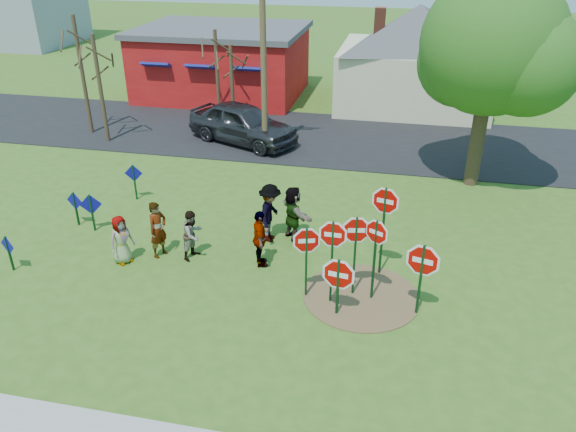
% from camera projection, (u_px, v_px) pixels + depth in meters
% --- Properties ---
extents(ground, '(120.00, 120.00, 0.00)m').
position_uv_depth(ground, '(216.00, 259.00, 17.09)').
color(ground, '#375F1B').
rests_on(ground, ground).
extents(road, '(120.00, 7.50, 0.04)m').
position_uv_depth(road, '(292.00, 136.00, 27.07)').
color(road, black).
rests_on(road, ground).
extents(dirt_patch, '(3.20, 3.20, 0.03)m').
position_uv_depth(dirt_patch, '(361.00, 296.00, 15.39)').
color(dirt_patch, brown).
rests_on(dirt_patch, ground).
extents(red_building, '(9.40, 7.69, 3.90)m').
position_uv_depth(red_building, '(223.00, 61.00, 32.82)').
color(red_building, '#A01010').
rests_on(red_building, ground).
extents(cream_house, '(9.40, 9.40, 6.50)m').
position_uv_depth(cream_house, '(416.00, 52.00, 30.35)').
color(cream_house, beige).
rests_on(cream_house, ground).
extents(stop_sign_a, '(0.97, 0.30, 2.24)m').
position_uv_depth(stop_sign_a, '(306.00, 247.00, 14.73)').
color(stop_sign_a, '#0F3719').
rests_on(stop_sign_a, ground).
extents(stop_sign_b, '(1.01, 0.22, 2.52)m').
position_uv_depth(stop_sign_b, '(356.00, 237.00, 14.69)').
color(stop_sign_b, '#0F3719').
rests_on(stop_sign_b, ground).
extents(stop_sign_c, '(0.81, 0.46, 2.53)m').
position_uv_depth(stop_sign_c, '(376.00, 242.00, 14.50)').
color(stop_sign_c, '#0F3719').
rests_on(stop_sign_c, ground).
extents(stop_sign_d, '(1.03, 0.29, 2.89)m').
position_uv_depth(stop_sign_d, '(385.00, 209.00, 15.45)').
color(stop_sign_d, '#0F3719').
rests_on(stop_sign_d, ground).
extents(stop_sign_e, '(1.16, 0.19, 1.81)m').
position_uv_depth(stop_sign_e, '(338.00, 277.00, 14.19)').
color(stop_sign_e, '#0F3719').
rests_on(stop_sign_e, ground).
extents(stop_sign_f, '(1.15, 0.31, 2.21)m').
position_uv_depth(stop_sign_f, '(422.00, 264.00, 14.04)').
color(stop_sign_f, '#0F3719').
rests_on(stop_sign_f, ground).
extents(stop_sign_g, '(1.00, 0.07, 2.58)m').
position_uv_depth(stop_sign_g, '(333.00, 244.00, 14.36)').
color(stop_sign_g, '#0F3719').
rests_on(stop_sign_g, ground).
extents(blue_diamond_a, '(0.57, 0.24, 1.15)m').
position_uv_depth(blue_diamond_a, '(8.00, 249.00, 16.25)').
color(blue_diamond_a, '#0F3719').
rests_on(blue_diamond_a, ground).
extents(blue_diamond_b, '(0.64, 0.15, 1.23)m').
position_uv_depth(blue_diamond_b, '(75.00, 205.00, 18.72)').
color(blue_diamond_b, '#0F3719').
rests_on(blue_diamond_b, ground).
extents(blue_diamond_c, '(0.70, 0.25, 1.33)m').
position_uv_depth(blue_diamond_c, '(91.00, 209.00, 18.35)').
color(blue_diamond_c, '#0F3719').
rests_on(blue_diamond_c, ground).
extents(blue_diamond_d, '(0.65, 0.14, 1.37)m').
position_uv_depth(blue_diamond_d, '(134.00, 178.00, 20.47)').
color(blue_diamond_d, '#0F3719').
rests_on(blue_diamond_d, ground).
extents(person_a, '(0.80, 0.89, 1.53)m').
position_uv_depth(person_a, '(121.00, 240.00, 16.63)').
color(person_a, '#3F4890').
rests_on(person_a, ground).
extents(person_b, '(0.65, 0.77, 1.79)m').
position_uv_depth(person_b, '(158.00, 229.00, 16.92)').
color(person_b, '#22807B').
rests_on(person_b, ground).
extents(person_c, '(0.81, 0.91, 1.56)m').
position_uv_depth(person_c, '(193.00, 234.00, 16.89)').
color(person_c, brown).
rests_on(person_c, ground).
extents(person_d, '(0.76, 1.27, 1.93)m').
position_uv_depth(person_d, '(270.00, 213.00, 17.73)').
color(person_d, '#302F34').
rests_on(person_d, ground).
extents(person_e, '(0.76, 1.13, 1.79)m').
position_uv_depth(person_e, '(260.00, 239.00, 16.41)').
color(person_e, '#4D2F62').
rests_on(person_e, ground).
extents(person_f, '(1.48, 1.65, 1.82)m').
position_uv_depth(person_f, '(293.00, 213.00, 17.85)').
color(person_f, '#255B34').
rests_on(person_f, ground).
extents(suv, '(5.76, 4.09, 1.82)m').
position_uv_depth(suv, '(243.00, 123.00, 25.81)').
color(suv, '#2C2C31').
rests_on(suv, road).
extents(utility_pole, '(1.99, 0.31, 8.12)m').
position_uv_depth(utility_pole, '(263.00, 56.00, 23.06)').
color(utility_pole, '#4C3823').
rests_on(utility_pole, ground).
extents(leafy_tree, '(5.57, 5.08, 7.91)m').
position_uv_depth(leafy_tree, '(495.00, 52.00, 19.77)').
color(leafy_tree, '#382819').
rests_on(leafy_tree, ground).
extents(bare_tree_west, '(1.80, 1.80, 5.52)m').
position_uv_depth(bare_tree_west, '(80.00, 59.00, 25.86)').
color(bare_tree_west, '#382819').
rests_on(bare_tree_west, ground).
extents(bare_tree_east, '(1.80, 1.80, 4.00)m').
position_uv_depth(bare_tree_east, '(232.00, 74.00, 27.30)').
color(bare_tree_east, '#382819').
rests_on(bare_tree_east, ground).
extents(bare_tree_mid, '(1.80, 1.80, 4.89)m').
position_uv_depth(bare_tree_mid, '(98.00, 74.00, 24.95)').
color(bare_tree_mid, '#382819').
rests_on(bare_tree_mid, ground).
extents(bare_tree_extra, '(1.80, 1.80, 4.57)m').
position_uv_depth(bare_tree_extra, '(217.00, 63.00, 27.89)').
color(bare_tree_extra, '#382819').
rests_on(bare_tree_extra, ground).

